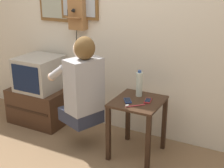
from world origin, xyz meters
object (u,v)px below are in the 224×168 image
object	(u,v)px
wall_phone_antique	(77,12)
water_bottle	(139,84)
television	(39,73)
cell_phone_held	(128,100)
toothbrush	(134,106)
cell_phone_spare	(148,101)
person	(82,84)

from	to	relation	value
wall_phone_antique	water_bottle	bearing A→B (deg)	-16.97
television	wall_phone_antique	bearing A→B (deg)	29.42
cell_phone_held	water_bottle	size ratio (longest dim) A/B	0.52
cell_phone_held	toothbrush	bearing A→B (deg)	-73.07
water_bottle	toothbrush	size ratio (longest dim) A/B	1.84
cell_phone_held	cell_phone_spare	distance (m)	0.19
wall_phone_antique	cell_phone_spare	xyz separation A→B (m)	(1.00, -0.35, -0.73)
wall_phone_antique	water_bottle	distance (m)	1.10
water_bottle	wall_phone_antique	bearing A→B (deg)	163.03
cell_phone_held	cell_phone_spare	size ratio (longest dim) A/B	1.02
person	water_bottle	bearing A→B (deg)	-42.05
television	water_bottle	xyz separation A→B (m)	(1.28, -0.03, 0.09)
television	wall_phone_antique	xyz separation A→B (m)	(0.41, 0.23, 0.71)
cell_phone_spare	toothbrush	bearing A→B (deg)	-122.40
water_bottle	toothbrush	xyz separation A→B (m)	(0.06, -0.26, -0.12)
toothbrush	wall_phone_antique	bearing A→B (deg)	16.86
wall_phone_antique	toothbrush	distance (m)	1.30
wall_phone_antique	person	bearing A→B (deg)	-54.05
television	cell_phone_spare	world-z (taller)	television
water_bottle	television	bearing A→B (deg)	178.54
television	cell_phone_held	bearing A→B (deg)	-9.45
person	wall_phone_antique	world-z (taller)	wall_phone_antique
television	wall_phone_antique	distance (m)	0.85
person	wall_phone_antique	bearing A→B (deg)	57.26
toothbrush	person	bearing A→B (deg)	45.29
water_bottle	toothbrush	bearing A→B (deg)	-76.39
cell_phone_held	wall_phone_antique	bearing A→B (deg)	117.80
person	television	distance (m)	0.84
wall_phone_antique	television	bearing A→B (deg)	-150.58
person	television	bearing A→B (deg)	91.58
wall_phone_antique	cell_phone_held	xyz separation A→B (m)	(0.83, -0.44, -0.73)
wall_phone_antique	toothbrush	bearing A→B (deg)	-29.29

